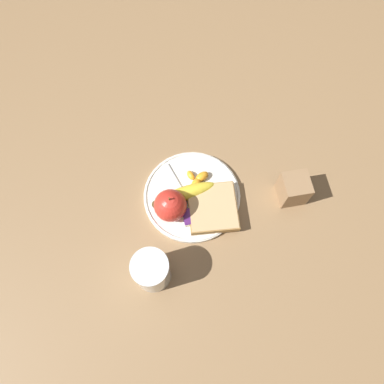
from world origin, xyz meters
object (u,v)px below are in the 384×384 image
at_px(plate, 192,196).
at_px(bread_slice, 213,208).
at_px(banana, 184,195).
at_px(condiment_caddy, 293,189).
at_px(apple, 170,205).
at_px(jam_packet, 190,217).
at_px(juice_glass, 152,271).
at_px(fork, 185,197).

bearing_deg(plate, bread_slice, 43.03).
bearing_deg(banana, bread_slice, 57.28).
bearing_deg(condiment_caddy, plate, -98.65).
bearing_deg(apple, jam_packet, 56.14).
distance_m(juice_glass, fork, 0.20).
bearing_deg(banana, fork, 119.80).
bearing_deg(jam_packet, juice_glass, -42.47).
height_order(plate, juice_glass, juice_glass).
height_order(banana, bread_slice, banana).
bearing_deg(bread_slice, condiment_caddy, 92.47).
relative_size(banana, bread_slice, 1.25).
relative_size(banana, fork, 0.97).
xyz_separation_m(fork, jam_packet, (0.06, 0.00, 0.01)).
bearing_deg(banana, plate, 101.38).
height_order(bread_slice, jam_packet, same).
distance_m(plate, apple, 0.08).
bearing_deg(jam_packet, condiment_caddy, 95.13).
bearing_deg(juice_glass, bread_slice, 128.51).
distance_m(plate, fork, 0.02).
bearing_deg(bread_slice, fork, -124.63).
xyz_separation_m(apple, condiment_caddy, (0.01, 0.29, -0.01)).
bearing_deg(juice_glass, fork, 149.57).
height_order(apple, jam_packet, apple).
height_order(fork, condiment_caddy, condiment_caddy).
xyz_separation_m(plate, apple, (0.03, -0.06, 0.04)).
bearing_deg(fork, condiment_caddy, 63.85).
relative_size(juice_glass, bread_slice, 0.80).
height_order(juice_glass, condiment_caddy, juice_glass).
bearing_deg(condiment_caddy, jam_packet, -84.87).
relative_size(jam_packet, condiment_caddy, 0.51).
xyz_separation_m(juice_glass, banana, (-0.17, 0.10, -0.02)).
distance_m(juice_glass, jam_packet, 0.15).
distance_m(banana, fork, 0.02).
bearing_deg(bread_slice, jam_packet, -75.84).
distance_m(plate, condiment_caddy, 0.24).
relative_size(plate, bread_slice, 1.84).
relative_size(apple, bread_slice, 0.67).
xyz_separation_m(plate, juice_glass, (0.17, -0.12, 0.04)).
distance_m(bread_slice, fork, 0.07).
bearing_deg(fork, plate, 80.00).
xyz_separation_m(bread_slice, jam_packet, (0.01, -0.06, -0.00)).
height_order(banana, jam_packet, banana).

